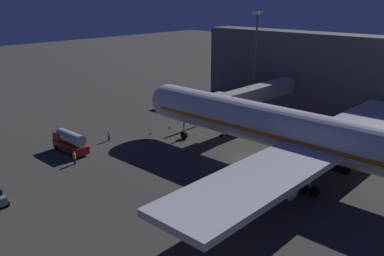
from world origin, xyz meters
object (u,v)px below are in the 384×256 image
(ground_crew_walking_aft, at_px, (74,157))
(traffic_cone_nose_port, at_px, (170,127))
(jet_bridge, at_px, (249,96))
(apron_floodlight_mast, at_px, (256,52))
(fuel_tanker, at_px, (70,141))
(airliner_at_gate, at_px, (325,139))
(traffic_cone_nose_starboard, at_px, (151,133))
(ground_crew_under_port_wing, at_px, (109,135))

(ground_crew_walking_aft, xyz_separation_m, traffic_cone_nose_port, (-19.65, -1.86, -0.71))
(jet_bridge, relative_size, apron_floodlight_mast, 1.17)
(apron_floodlight_mast, height_order, fuel_tanker, apron_floodlight_mast)
(airliner_at_gate, distance_m, fuel_tanker, 35.07)
(apron_floodlight_mast, relative_size, ground_crew_walking_aft, 10.38)
(traffic_cone_nose_port, height_order, traffic_cone_nose_starboard, same)
(fuel_tanker, bearing_deg, apron_floodlight_mast, 174.76)
(airliner_at_gate, bearing_deg, traffic_cone_nose_port, -94.39)
(fuel_tanker, bearing_deg, ground_crew_walking_aft, 65.14)
(apron_floodlight_mast, bearing_deg, fuel_tanker, -5.24)
(jet_bridge, xyz_separation_m, ground_crew_walking_aft, (29.23, -7.63, -4.61))
(fuel_tanker, relative_size, traffic_cone_nose_port, 11.80)
(fuel_tanker, distance_m, traffic_cone_nose_starboard, 13.50)
(fuel_tanker, bearing_deg, traffic_cone_nose_starboard, 168.60)
(ground_crew_under_port_wing, distance_m, ground_crew_walking_aft, 9.82)
(traffic_cone_nose_starboard, bearing_deg, ground_crew_under_port_wing, -21.26)
(traffic_cone_nose_port, bearing_deg, jet_bridge, 135.25)
(ground_crew_walking_aft, bearing_deg, apron_floodlight_mast, -178.99)
(fuel_tanker, bearing_deg, ground_crew_under_port_wing, 178.77)
(jet_bridge, xyz_separation_m, traffic_cone_nose_port, (9.57, -9.49, -5.33))
(airliner_at_gate, height_order, traffic_cone_nose_starboard, airliner_at_gate)
(airliner_at_gate, height_order, fuel_tanker, airliner_at_gate)
(fuel_tanker, distance_m, ground_crew_under_port_wing, 6.74)
(apron_floodlight_mast, bearing_deg, traffic_cone_nose_port, -2.70)
(traffic_cone_nose_port, bearing_deg, ground_crew_under_port_wing, -13.02)
(airliner_at_gate, xyz_separation_m, fuel_tanker, (15.36, -31.28, -3.87))
(ground_crew_walking_aft, height_order, traffic_cone_nose_starboard, ground_crew_walking_aft)
(airliner_at_gate, bearing_deg, apron_floodlight_mast, -132.81)
(jet_bridge, height_order, traffic_cone_nose_port, jet_bridge)
(apron_floodlight_mast, height_order, ground_crew_walking_aft, apron_floodlight_mast)
(traffic_cone_nose_port, bearing_deg, traffic_cone_nose_starboard, 0.00)
(ground_crew_walking_aft, distance_m, traffic_cone_nose_port, 19.75)
(fuel_tanker, height_order, ground_crew_under_port_wing, fuel_tanker)
(ground_crew_walking_aft, relative_size, traffic_cone_nose_starboard, 3.28)
(apron_floodlight_mast, distance_m, ground_crew_under_port_wing, 35.72)
(airliner_at_gate, distance_m, ground_crew_under_port_wing, 32.63)
(jet_bridge, bearing_deg, traffic_cone_nose_starboard, -34.18)
(ground_crew_walking_aft, bearing_deg, traffic_cone_nose_port, -174.60)
(ground_crew_under_port_wing, bearing_deg, jet_bridge, 149.57)
(jet_bridge, relative_size, traffic_cone_nose_port, 39.85)
(jet_bridge, bearing_deg, apron_floodlight_mast, -148.56)
(airliner_at_gate, xyz_separation_m, ground_crew_under_port_wing, (8.65, -31.14, -4.52))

